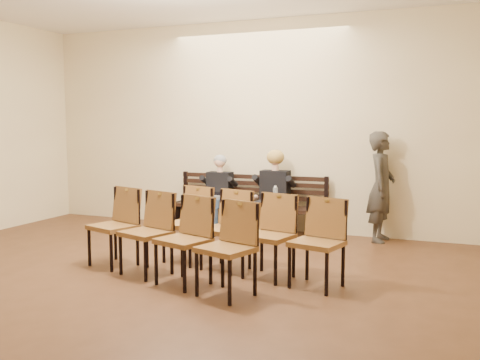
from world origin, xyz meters
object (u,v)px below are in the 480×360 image
object	(u,v)px
bench	(248,218)
water_bottle	(275,202)
passerby	(382,178)
seated_man	(217,195)
chair_row_back	(164,237)
bag	(242,223)
seated_woman	(273,195)
laptop	(215,198)
chair_row_front	(246,233)

from	to	relation	value
bench	water_bottle	xyz separation A→B (m)	(0.59, -0.36, 0.35)
water_bottle	passerby	xyz separation A→B (m)	(1.53, 0.46, 0.39)
bench	passerby	bearing A→B (deg)	2.69
seated_man	water_bottle	xyz separation A→B (m)	(1.09, -0.24, -0.03)
water_bottle	chair_row_back	size ratio (longest dim) A/B	0.10
bench	passerby	size ratio (longest dim) A/B	1.35
bag	passerby	size ratio (longest dim) A/B	0.18
seated_woman	bench	bearing A→B (deg)	165.84
bench	laptop	world-z (taller)	laptop
bench	chair_row_back	size ratio (longest dim) A/B	1.08
seated_woman	water_bottle	xyz separation A→B (m)	(0.12, -0.24, -0.07)
seated_man	laptop	bearing A→B (deg)	-80.87
seated_woman	passerby	size ratio (longest dim) A/B	0.67
chair_row_front	bag	bearing A→B (deg)	126.52
chair_row_back	seated_woman	bearing A→B (deg)	99.66
bench	seated_man	distance (m)	0.64
passerby	chair_row_back	size ratio (longest dim) A/B	0.80
seated_man	chair_row_back	world-z (taller)	seated_man
passerby	water_bottle	bearing A→B (deg)	109.35
laptop	water_bottle	world-z (taller)	laptop
seated_woman	laptop	xyz separation A→B (m)	(-0.95, -0.15, -0.07)
bag	seated_woman	bearing A→B (deg)	-19.43
bench	seated_woman	world-z (taller)	seated_woman
bench	seated_woman	bearing A→B (deg)	-14.16
seated_woman	passerby	distance (m)	1.69
laptop	passerby	distance (m)	2.65
laptop	chair_row_front	distance (m)	2.45
laptop	chair_row_back	bearing A→B (deg)	-89.63
laptop	bag	bearing A→B (deg)	37.49
chair_row_back	bag	bearing A→B (deg)	112.16
seated_woman	laptop	distance (m)	0.96
seated_man	chair_row_front	distance (m)	2.59
water_bottle	passerby	size ratio (longest dim) A/B	0.13
chair_row_front	chair_row_back	world-z (taller)	chair_row_back
seated_woman	chair_row_front	bearing A→B (deg)	-79.95
bag	chair_row_front	world-z (taller)	chair_row_front
seated_man	chair_row_front	world-z (taller)	seated_man
water_bottle	chair_row_front	xyz separation A→B (m)	(0.27, -1.96, -0.09)
laptop	bag	world-z (taller)	laptop
water_bottle	bag	world-z (taller)	water_bottle
laptop	chair_row_front	bearing A→B (deg)	-68.28
chair_row_front	chair_row_back	xyz separation A→B (m)	(-0.79, -0.57, 0.00)
seated_man	water_bottle	world-z (taller)	seated_man
bag	chair_row_front	size ratio (longest dim) A/B	0.15
passerby	seated_woman	bearing A→B (deg)	100.13
laptop	bag	size ratio (longest dim) A/B	1.02
seated_woman	chair_row_front	xyz separation A→B (m)	(0.39, -2.20, -0.16)
seated_man	chair_row_front	size ratio (longest dim) A/B	0.51
seated_man	chair_row_front	bearing A→B (deg)	-58.28
seated_woman	water_bottle	world-z (taller)	seated_woman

